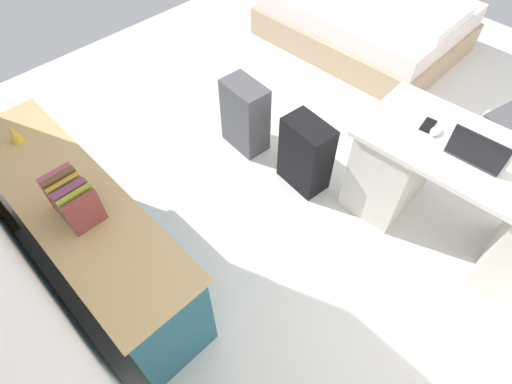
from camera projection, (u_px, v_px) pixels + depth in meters
name	position (u px, v px, depth m)	size (l,w,h in m)	color
ground_plane	(342.00, 149.00, 3.44)	(5.71, 5.71, 0.00)	silver
desk	(463.00, 197.00, 2.64)	(1.48, 0.76, 0.74)	silver
credenza	(89.00, 234.00, 2.48)	(1.80, 0.48, 0.74)	#235B6B
bed	(366.00, 20.00, 4.26)	(1.94, 1.46, 0.58)	tan
suitcase_black	(306.00, 155.00, 3.01)	(0.36, 0.22, 0.57)	black
suitcase_spare_grey	(245.00, 116.00, 3.26)	(0.36, 0.22, 0.58)	#4C4C51
laptop	(477.00, 152.00, 2.33)	(0.33, 0.24, 0.21)	#333338
computer_mouse	(436.00, 131.00, 2.49)	(0.06, 0.10, 0.03)	white
cell_phone_by_mouse	(428.00, 125.00, 2.54)	(0.07, 0.14, 0.01)	black
book_row	(72.00, 198.00, 2.05)	(0.27, 0.17, 0.22)	brown
figurine_small	(14.00, 134.00, 2.40)	(0.08, 0.08, 0.11)	gold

